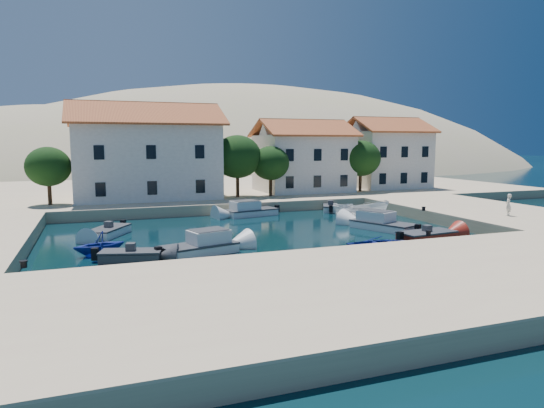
{
  "coord_description": "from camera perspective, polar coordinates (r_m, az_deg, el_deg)",
  "views": [
    {
      "loc": [
        -11.1,
        -23.32,
        6.67
      ],
      "look_at": [
        1.57,
        11.14,
        2.0
      ],
      "focal_mm": 32.0,
      "sensor_mm": 36.0,
      "label": 1
    }
  ],
  "objects": [
    {
      "name": "pedestrian",
      "position": [
        41.94,
        26.04,
        -0.08
      ],
      "size": [
        0.75,
        0.67,
        1.71
      ],
      "primitive_type": "imported",
      "rotation": [
        0.0,
        0.0,
        3.68
      ],
      "color": "beige",
      "rests_on": "quay_east"
    },
    {
      "name": "boat_east",
      "position": [
        41.9,
        10.4,
        -2.03
      ],
      "size": [
        5.24,
        2.87,
        1.91
      ],
      "primitive_type": "imported",
      "rotation": [
        0.0,
        0.0,
        1.36
      ],
      "color": "white",
      "rests_on": "ground"
    },
    {
      "name": "building_right",
      "position": [
        63.85,
        13.24,
        5.98
      ],
      "size": [
        9.45,
        8.4,
        8.8
      ],
      "color": "beige",
      "rests_on": "quay_north"
    },
    {
      "name": "motorboat_grey_sw",
      "position": [
        28.62,
        -16.25,
        -5.91
      ],
      "size": [
        3.66,
        2.37,
        1.25
      ],
      "rotation": [
        0.0,
        0.0,
        -0.28
      ],
      "color": "#37393D",
      "rests_on": "ground"
    },
    {
      "name": "quay_east",
      "position": [
        46.34,
        23.08,
        -0.99
      ],
      "size": [
        11.0,
        20.0,
        1.0
      ],
      "primitive_type": "cube",
      "color": "tan",
      "rests_on": "ground"
    },
    {
      "name": "motorboat_white_west",
      "position": [
        36.81,
        -18.63,
        -3.11
      ],
      "size": [
        3.36,
        4.19,
        1.25
      ],
      "rotation": [
        0.0,
        0.0,
        -2.08
      ],
      "color": "white",
      "rests_on": "ground"
    },
    {
      "name": "trees",
      "position": [
        51.25,
        -2.44,
        5.19
      ],
      "size": [
        37.3,
        5.3,
        6.45
      ],
      "color": "#382314",
      "rests_on": "quay_north"
    },
    {
      "name": "cabin_cruiser_south",
      "position": [
        29.51,
        -8.49,
        -4.95
      ],
      "size": [
        4.86,
        3.07,
        1.6
      ],
      "rotation": [
        0.0,
        0.0,
        0.27
      ],
      "color": "white",
      "rests_on": "ground"
    },
    {
      "name": "motorboat_red_se",
      "position": [
        34.96,
        17.75,
        -3.61
      ],
      "size": [
        4.25,
        2.28,
        1.25
      ],
      "rotation": [
        0.0,
        0.0,
        0.12
      ],
      "color": "maroon",
      "rests_on": "ground"
    },
    {
      "name": "bollards",
      "position": [
        31.03,
        6.79,
        -3.05
      ],
      "size": [
        29.36,
        9.56,
        0.3
      ],
      "color": "black",
      "rests_on": "ground"
    },
    {
      "name": "cabin_cruiser_east",
      "position": [
        38.21,
        12.95,
        -2.27
      ],
      "size": [
        3.83,
        5.44,
        1.6
      ],
      "rotation": [
        0.0,
        0.0,
        1.97
      ],
      "color": "white",
      "rests_on": "ground"
    },
    {
      "name": "cabin_cruiser_north",
      "position": [
        44.44,
        -2.43,
        -0.77
      ],
      "size": [
        5.03,
        2.89,
        1.6
      ],
      "rotation": [
        0.0,
        0.0,
        3.34
      ],
      "color": "white",
      "rests_on": "ground"
    },
    {
      "name": "quay_north",
      "position": [
        63.01,
        -8.09,
        1.56
      ],
      "size": [
        80.0,
        36.0,
        1.0
      ],
      "primitive_type": "cube",
      "color": "tan",
      "rests_on": "ground"
    },
    {
      "name": "quay_south",
      "position": [
        21.48,
        12.11,
        -9.61
      ],
      "size": [
        52.0,
        12.0,
        1.0
      ],
      "primitive_type": "cube",
      "color": "tan",
      "rests_on": "ground"
    },
    {
      "name": "rowboat_west",
      "position": [
        30.83,
        -19.61,
        -5.67
      ],
      "size": [
        3.63,
        3.36,
        1.58
      ],
      "primitive_type": "imported",
      "rotation": [
        0.0,
        0.0,
        -1.26
      ],
      "color": "navy",
      "rests_on": "ground"
    },
    {
      "name": "building_mid",
      "position": [
        57.21,
        3.65,
        5.78
      ],
      "size": [
        10.5,
        8.4,
        8.3
      ],
      "color": "beige",
      "rests_on": "quay_north"
    },
    {
      "name": "building_left",
      "position": [
        51.58,
        -14.6,
        6.2
      ],
      "size": [
        14.7,
        9.45,
        9.7
      ],
      "color": "beige",
      "rests_on": "quay_north"
    },
    {
      "name": "ground",
      "position": [
        26.67,
        5.14,
        -7.26
      ],
      "size": [
        400.0,
        400.0,
        0.0
      ],
      "primitive_type": "plane",
      "color": "black",
      "rests_on": "ground"
    },
    {
      "name": "motorboat_white_ne",
      "position": [
        47.75,
        6.9,
        -0.47
      ],
      "size": [
        2.58,
        3.32,
        1.25
      ],
      "rotation": [
        0.0,
        0.0,
        1.12
      ],
      "color": "white",
      "rests_on": "ground"
    },
    {
      "name": "rowboat_south",
      "position": [
        31.11,
        13.16,
        -5.32
      ],
      "size": [
        4.91,
        3.69,
        0.97
      ],
      "primitive_type": "imported",
      "rotation": [
        0.0,
        0.0,
        1.49
      ],
      "color": "navy",
      "rests_on": "ground"
    },
    {
      "name": "hills",
      "position": [
        153.31,
        -7.86,
        -4.13
      ],
      "size": [
        254.0,
        176.0,
        99.0
      ],
      "color": "tan",
      "rests_on": "ground"
    }
  ]
}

